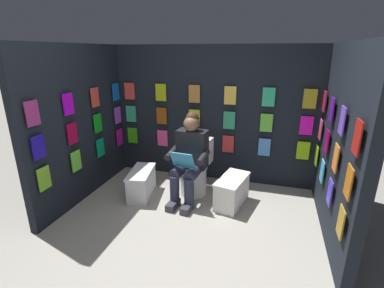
# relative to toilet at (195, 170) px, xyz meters

# --- Properties ---
(ground_plane) EXTENTS (30.00, 30.00, 0.00)m
(ground_plane) POSITION_rel_toilet_xyz_m (-0.12, 1.48, -0.33)
(ground_plane) COLOR #9E998E
(display_wall_back) EXTENTS (3.15, 0.14, 2.04)m
(display_wall_back) POSITION_rel_toilet_xyz_m (-0.12, -0.55, 0.69)
(display_wall_back) COLOR black
(display_wall_back) RESTS_ON ground
(display_wall_left) EXTENTS (0.14, 1.98, 2.04)m
(display_wall_left) POSITION_rel_toilet_xyz_m (-1.69, 0.49, 0.69)
(display_wall_left) COLOR black
(display_wall_left) RESTS_ON ground
(display_wall_right) EXTENTS (0.14, 1.98, 2.04)m
(display_wall_right) POSITION_rel_toilet_xyz_m (1.45, 0.49, 0.69)
(display_wall_right) COLOR black
(display_wall_right) RESTS_ON ground
(toilet) EXTENTS (0.42, 0.57, 0.77)m
(toilet) POSITION_rel_toilet_xyz_m (0.00, 0.00, 0.00)
(toilet) COLOR white
(toilet) RESTS_ON ground
(person_reading) EXTENTS (0.55, 0.71, 1.19)m
(person_reading) POSITION_rel_toilet_xyz_m (0.02, 0.23, 0.27)
(person_reading) COLOR black
(person_reading) RESTS_ON ground
(comic_longbox_near) EXTENTS (0.42, 0.66, 0.38)m
(comic_longbox_near) POSITION_rel_toilet_xyz_m (-0.57, 0.23, -0.13)
(comic_longbox_near) COLOR white
(comic_longbox_near) RESTS_ON ground
(comic_longbox_far) EXTENTS (0.39, 0.66, 0.37)m
(comic_longbox_far) POSITION_rel_toilet_xyz_m (0.68, 0.33, -0.14)
(comic_longbox_far) COLOR silver
(comic_longbox_far) RESTS_ON ground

